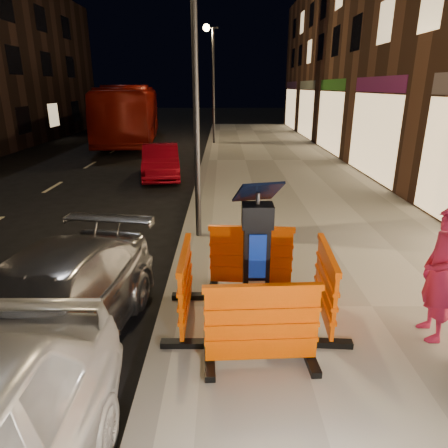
{
  "coord_description": "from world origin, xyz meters",
  "views": [
    {
      "loc": [
        0.79,
        -5.19,
        3.25
      ],
      "look_at": [
        0.8,
        1.0,
        1.1
      ],
      "focal_mm": 32.0,
      "sensor_mm": 36.0,
      "label": 1
    }
  ],
  "objects_px": {
    "man": "(441,275)",
    "car_red": "(162,177)",
    "car_silver": "(50,354)",
    "barrier_kerbside": "(185,286)",
    "barrier_bldgside": "(325,286)",
    "barrier_front": "(262,326)",
    "barrier_back": "(251,258)",
    "parking_kiosk": "(256,258)",
    "bus_doubledecker": "(132,142)"
  },
  "relations": [
    {
      "from": "man",
      "to": "car_red",
      "type": "bearing_deg",
      "value": -151.13
    },
    {
      "from": "barrier_front",
      "to": "barrier_back",
      "type": "distance_m",
      "value": 1.9
    },
    {
      "from": "bus_doubledecker",
      "to": "man",
      "type": "bearing_deg",
      "value": -74.5
    },
    {
      "from": "parking_kiosk",
      "to": "man",
      "type": "xyz_separation_m",
      "value": [
        2.28,
        -0.35,
        -0.07
      ]
    },
    {
      "from": "man",
      "to": "car_silver",
      "type": "bearing_deg",
      "value": -85.02
    },
    {
      "from": "barrier_bldgside",
      "to": "car_silver",
      "type": "xyz_separation_m",
      "value": [
        -3.6,
        -0.55,
        -0.68
      ]
    },
    {
      "from": "barrier_front",
      "to": "barrier_kerbside",
      "type": "height_order",
      "value": "same"
    },
    {
      "from": "barrier_bldgside",
      "to": "car_silver",
      "type": "distance_m",
      "value": 3.71
    },
    {
      "from": "barrier_back",
      "to": "barrier_kerbside",
      "type": "bearing_deg",
      "value": -129.99
    },
    {
      "from": "barrier_kerbside",
      "to": "barrier_back",
      "type": "bearing_deg",
      "value": -44.99
    },
    {
      "from": "car_silver",
      "to": "bus_doubledecker",
      "type": "relative_size",
      "value": 0.37
    },
    {
      "from": "parking_kiosk",
      "to": "barrier_kerbside",
      "type": "bearing_deg",
      "value": -177.99
    },
    {
      "from": "barrier_bldgside",
      "to": "barrier_front",
      "type": "bearing_deg",
      "value": 139.01
    },
    {
      "from": "barrier_back",
      "to": "car_silver",
      "type": "distance_m",
      "value": 3.12
    },
    {
      "from": "barrier_bldgside",
      "to": "bus_doubledecker",
      "type": "relative_size",
      "value": 0.11
    },
    {
      "from": "barrier_kerbside",
      "to": "barrier_bldgside",
      "type": "bearing_deg",
      "value": -89.99
    },
    {
      "from": "barrier_kerbside",
      "to": "car_red",
      "type": "relative_size",
      "value": 0.37
    },
    {
      "from": "car_silver",
      "to": "parking_kiosk",
      "type": "bearing_deg",
      "value": 20.76
    },
    {
      "from": "car_silver",
      "to": "man",
      "type": "xyz_separation_m",
      "value": [
        4.93,
        0.2,
        1.03
      ]
    },
    {
      "from": "barrier_front",
      "to": "car_red",
      "type": "distance_m",
      "value": 11.19
    },
    {
      "from": "barrier_front",
      "to": "barrier_kerbside",
      "type": "distance_m",
      "value": 1.34
    },
    {
      "from": "parking_kiosk",
      "to": "car_red",
      "type": "xyz_separation_m",
      "value": [
        -2.75,
        9.87,
        -1.09
      ]
    },
    {
      "from": "barrier_front",
      "to": "car_silver",
      "type": "distance_m",
      "value": 2.77
    },
    {
      "from": "car_silver",
      "to": "man",
      "type": "relative_size",
      "value": 2.48
    },
    {
      "from": "barrier_bldgside",
      "to": "car_silver",
      "type": "relative_size",
      "value": 0.31
    },
    {
      "from": "parking_kiosk",
      "to": "barrier_bldgside",
      "type": "height_order",
      "value": "parking_kiosk"
    },
    {
      "from": "barrier_front",
      "to": "barrier_bldgside",
      "type": "relative_size",
      "value": 1.0
    },
    {
      "from": "parking_kiosk",
      "to": "barrier_kerbside",
      "type": "distance_m",
      "value": 1.04
    },
    {
      "from": "barrier_front",
      "to": "bus_doubledecker",
      "type": "xyz_separation_m",
      "value": [
        -6.07,
        21.02,
        -0.68
      ]
    },
    {
      "from": "bus_doubledecker",
      "to": "barrier_front",
      "type": "bearing_deg",
      "value": -80.62
    },
    {
      "from": "barrier_kerbside",
      "to": "bus_doubledecker",
      "type": "height_order",
      "value": "bus_doubledecker"
    },
    {
      "from": "parking_kiosk",
      "to": "barrier_bldgside",
      "type": "relative_size",
      "value": 1.4
    },
    {
      "from": "barrier_bldgside",
      "to": "man",
      "type": "height_order",
      "value": "man"
    },
    {
      "from": "barrier_kerbside",
      "to": "car_red",
      "type": "xyz_separation_m",
      "value": [
        -1.8,
        9.87,
        -0.68
      ]
    },
    {
      "from": "parking_kiosk",
      "to": "barrier_bldgside",
      "type": "bearing_deg",
      "value": 2.01
    },
    {
      "from": "parking_kiosk",
      "to": "car_red",
      "type": "relative_size",
      "value": 0.51
    },
    {
      "from": "parking_kiosk",
      "to": "barrier_kerbside",
      "type": "height_order",
      "value": "parking_kiosk"
    },
    {
      "from": "barrier_back",
      "to": "bus_doubledecker",
      "type": "relative_size",
      "value": 0.11
    },
    {
      "from": "parking_kiosk",
      "to": "bus_doubledecker",
      "type": "height_order",
      "value": "parking_kiosk"
    },
    {
      "from": "barrier_back",
      "to": "barrier_kerbside",
      "type": "xyz_separation_m",
      "value": [
        -0.95,
        -0.95,
        0.0
      ]
    },
    {
      "from": "man",
      "to": "barrier_bldgside",
      "type": "bearing_deg",
      "value": -102.14
    },
    {
      "from": "barrier_back",
      "to": "barrier_kerbside",
      "type": "height_order",
      "value": "same"
    },
    {
      "from": "barrier_bldgside",
      "to": "man",
      "type": "relative_size",
      "value": 0.77
    },
    {
      "from": "car_red",
      "to": "car_silver",
      "type": "bearing_deg",
      "value": -97.92
    },
    {
      "from": "car_silver",
      "to": "car_red",
      "type": "relative_size",
      "value": 1.17
    },
    {
      "from": "barrier_back",
      "to": "barrier_kerbside",
      "type": "distance_m",
      "value": 1.34
    },
    {
      "from": "barrier_front",
      "to": "car_silver",
      "type": "bearing_deg",
      "value": 168.41
    },
    {
      "from": "barrier_bldgside",
      "to": "bus_doubledecker",
      "type": "height_order",
      "value": "bus_doubledecker"
    },
    {
      "from": "parking_kiosk",
      "to": "man",
      "type": "bearing_deg",
      "value": -6.75
    },
    {
      "from": "car_red",
      "to": "bus_doubledecker",
      "type": "distance_m",
      "value": 10.73
    }
  ]
}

